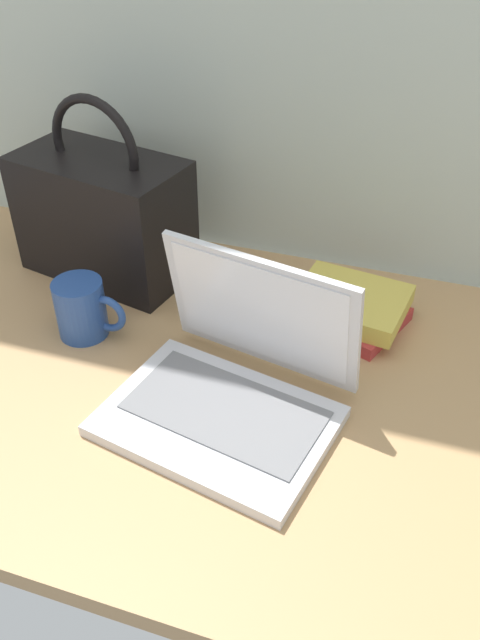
{
  "coord_description": "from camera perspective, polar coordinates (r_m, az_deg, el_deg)",
  "views": [
    {
      "loc": [
        0.23,
        -0.7,
        0.71
      ],
      "look_at": [
        -0.0,
        0.0,
        0.15
      ],
      "focal_mm": 37.05,
      "sensor_mm": 36.0,
      "label": 1
    }
  ],
  "objects": [
    {
      "name": "desk",
      "position": [
        1.01,
        0.18,
        -6.16
      ],
      "size": [
        1.6,
        0.76,
        0.03
      ],
      "color": "tan",
      "rests_on": "ground"
    },
    {
      "name": "laptop",
      "position": [
        0.93,
        -0.64,
        -5.45
      ],
      "size": [
        0.35,
        0.31,
        0.22
      ],
      "color": "silver",
      "rests_on": "desk"
    },
    {
      "name": "coffee_mug",
      "position": [
        1.09,
        -13.44,
        0.99
      ],
      "size": [
        0.12,
        0.08,
        0.1
      ],
      "color": "#26478C",
      "rests_on": "desk"
    },
    {
      "name": "handbag",
      "position": [
        1.22,
        -11.68,
        8.95
      ],
      "size": [
        0.33,
        0.22,
        0.33
      ],
      "color": "black",
      "rests_on": "desk"
    },
    {
      "name": "book_stack",
      "position": [
        1.12,
        9.47,
        1.1
      ],
      "size": [
        0.21,
        0.19,
        0.05
      ],
      "color": "#B23333",
      "rests_on": "desk"
    }
  ]
}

